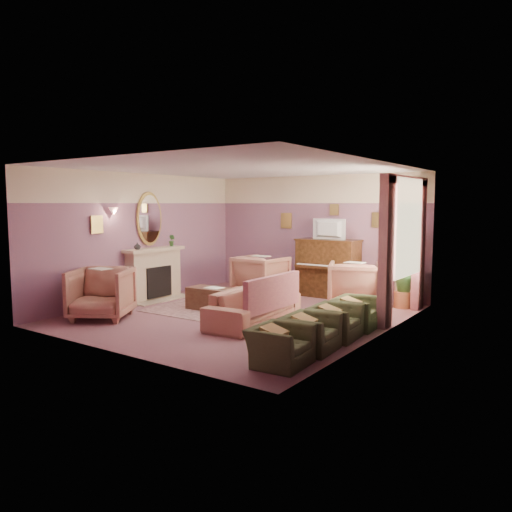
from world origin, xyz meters
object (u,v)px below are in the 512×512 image
Objects in this scene: olive_chair_b at (310,327)px; floral_armchair_front at (101,291)px; floral_armchair_right at (354,283)px; floral_armchair_left at (261,274)px; television at (328,227)px; piano at (328,269)px; olive_chair_a at (280,339)px; side_table at (407,290)px; olive_chair_d at (356,308)px; sofa at (254,300)px; olive_chair_c at (335,316)px; coffee_table at (212,299)px.

floral_armchair_front is at bearing -173.88° from olive_chair_b.
floral_armchair_left is at bearing -178.81° from floral_armchair_right.
television is at bearing 113.63° from olive_chair_b.
olive_chair_a is (1.72, -4.80, -0.30)m from piano.
floral_armchair_front is at bearing 174.85° from olive_chair_a.
television is 1.68m from floral_armchair_right.
floral_armchair_front reaches higher than side_table.
floral_armchair_front is at bearing -118.79° from piano.
television is 0.98× the size of olive_chair_d.
piano is 3.11m from sofa.
olive_chair_b is 1.16× the size of side_table.
sofa is 1.62m from olive_chair_c.
olive_chair_d is 2.31m from side_table.
coffee_table is 0.95× the size of floral_armchair_left.
floral_armchair_right is at bearing -39.21° from piano.
floral_armchair_left is 1.30× the size of olive_chair_a.
television is 0.37× the size of sofa.
floral_armchair_front reaches higher than olive_chair_a.
olive_chair_a reaches higher than coffee_table.
piano is at bearing 109.71° from olive_chair_a.
floral_armchair_front is 1.51× the size of side_table.
olive_chair_a is 1.00× the size of olive_chair_c.
television reaches higher than olive_chair_a.
floral_armchair_left reaches higher than sofa.
floral_armchair_right reaches higher than olive_chair_d.
television reaches higher than floral_armchair_right.
side_table is (0.83, 0.80, -0.18)m from floral_armchair_right.
coffee_table is (-1.26, -2.58, -1.38)m from television.
floral_armchair_right is (2.29, 0.05, 0.00)m from floral_armchair_left.
olive_chair_d is at bearing -65.22° from floral_armchair_right.
olive_chair_d is at bearing -93.44° from side_table.
floral_armchair_left is at bearing 133.91° from olive_chair_b.
television is (0.00, -0.05, 0.95)m from piano.
television is at bearing -179.69° from side_table.
floral_armchair_front is 6.14m from side_table.
coffee_table is 3.03m from olive_chair_c.
floral_armchair_right is 1.67m from olive_chair_d.
olive_chair_a is at bearing -90.00° from olive_chair_d.
olive_chair_d is at bearing 5.58° from coffee_table.
television is 0.98× the size of olive_chair_c.
sofa is at bearing 27.73° from floral_armchair_front.
olive_chair_a is at bearing -91.66° from side_table.
olive_chair_b is at bearing -66.63° from piano.
floral_armchair_front is at bearing -123.26° from coffee_table.
floral_armchair_right is at bearing 38.20° from coffee_table.
olive_chair_c is at bearing -10.07° from coffee_table.
floral_armchair_front is 4.17m from olive_chair_a.
coffee_table is at bearing 161.18° from sofa.
sofa is 2.63× the size of olive_chair_a.
side_table is (1.76, 3.06, -0.08)m from sofa.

